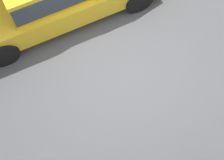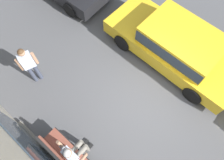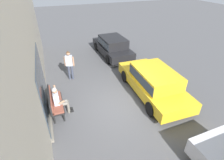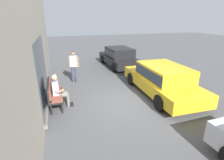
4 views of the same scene
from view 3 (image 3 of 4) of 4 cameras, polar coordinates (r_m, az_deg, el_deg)
ground_plane at (r=8.31m, az=2.90°, el=-8.27°), size 60.00×60.00×0.00m
building_facade at (r=6.31m, az=-26.24°, el=6.64°), size 18.00×0.51×6.02m
bench at (r=7.99m, az=-18.46°, el=-6.65°), size 1.58×0.55×1.02m
person_on_phone at (r=7.78m, az=-16.89°, el=-6.27°), size 0.73×0.74×1.36m
parked_car_mid at (r=8.87m, az=13.45°, el=-0.22°), size 4.73×2.05×1.39m
parked_car_far at (r=13.03m, az=0.18°, el=11.20°), size 4.23×1.93×1.37m
pedestrian_standing at (r=10.02m, az=-13.75°, el=5.34°), size 0.31×0.52×1.73m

